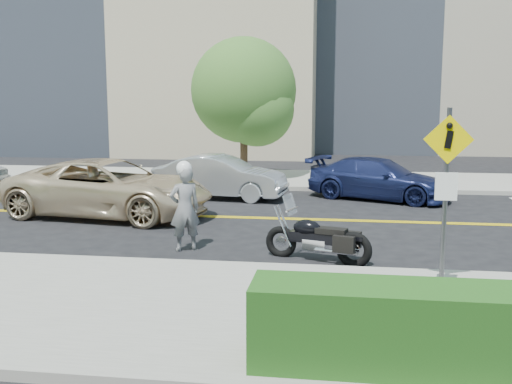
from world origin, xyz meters
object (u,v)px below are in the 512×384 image
at_px(pedestrian_sign, 446,183).
at_px(parked_car_silver, 220,177).
at_px(motorcycle, 318,229).
at_px(parked_car_blue, 379,179).
at_px(suv, 110,188).
at_px(motorcyclist, 185,206).

distance_m(pedestrian_sign, parked_car_silver, 11.01).
distance_m(motorcycle, parked_car_blue, 7.98).
height_order(pedestrian_sign, parked_car_blue, pedestrian_sign).
xyz_separation_m(suv, parked_car_blue, (7.62, 3.99, -0.13)).
height_order(motorcyclist, suv, motorcyclist).
bearing_deg(pedestrian_sign, parked_car_silver, 120.81).
height_order(pedestrian_sign, motorcyclist, pedestrian_sign).
distance_m(motorcyclist, motorcycle, 2.94).
xyz_separation_m(motorcyclist, parked_car_silver, (-0.60, 6.81, -0.27)).
relative_size(motorcyclist, motorcycle, 0.90).
bearing_deg(motorcyclist, motorcycle, 140.37).
height_order(motorcycle, suv, suv).
xyz_separation_m(parked_car_silver, parked_car_blue, (5.16, 0.57, -0.04)).
distance_m(motorcyclist, suv, 4.57).
bearing_deg(parked_car_silver, parked_car_blue, -76.57).
bearing_deg(parked_car_blue, motorcycle, -170.11).
height_order(pedestrian_sign, motorcycle, pedestrian_sign).
bearing_deg(pedestrian_sign, motorcycle, 134.39).
distance_m(pedestrian_sign, parked_car_blue, 10.05).
height_order(pedestrian_sign, suv, pedestrian_sign).
bearing_deg(suv, motorcyclist, -129.58).
bearing_deg(motorcycle, pedestrian_sign, -28.97).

